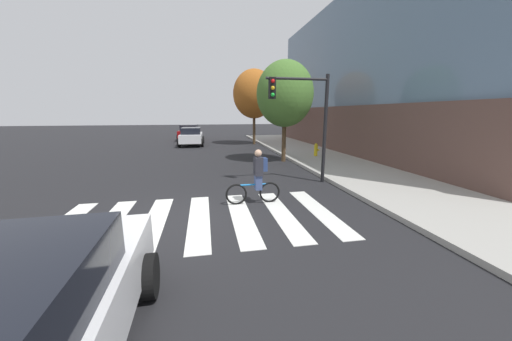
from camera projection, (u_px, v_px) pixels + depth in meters
name	position (u px, v px, depth m)	size (l,w,h in m)	color
ground_plane	(184.00, 220.00, 7.05)	(120.00, 120.00, 0.00)	black
sidewalk	(464.00, 198.00, 8.65)	(6.50, 50.00, 0.15)	#9E9B93
crosswalk_stripes	(199.00, 219.00, 7.12)	(7.31, 3.81, 0.01)	silver
sedan_mid	(191.00, 136.00, 23.34)	(2.15, 4.45, 1.53)	silver
sedan_far	(190.00, 132.00, 28.06)	(2.39, 4.65, 1.56)	maroon
cyclist	(257.00, 177.00, 8.22)	(1.71, 0.37, 1.69)	black
traffic_light_near	(306.00, 110.00, 10.25)	(2.47, 0.28, 4.20)	black
fire_hydrant	(316.00, 150.00, 16.63)	(0.33, 0.22, 0.78)	gold
street_tree_near	(285.00, 94.00, 14.89)	(3.15, 3.15, 5.60)	#4C3823
street_tree_mid	(254.00, 94.00, 23.27)	(3.63, 3.63, 6.45)	#4C3823
corner_building	(438.00, 80.00, 19.74)	(16.16, 23.86, 10.37)	brown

